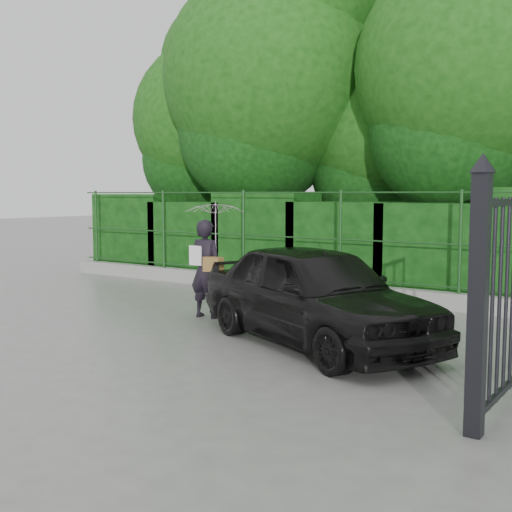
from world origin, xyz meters
The scene contains 8 objects.
ground centered at (0.00, 0.00, 0.00)m, with size 80.00×80.00×0.00m, color gray.
kerb centered at (0.00, 4.50, 0.15)m, with size 14.00×0.25×0.30m, color #9E9E99.
fence centered at (0.22, 4.50, 1.20)m, with size 14.13×0.06×1.80m.
hedge centered at (0.14, 5.50, 1.00)m, with size 14.20×1.20×2.19m.
trees centered at (1.14, 7.74, 4.62)m, with size 17.10×6.15×8.08m.
gate centered at (4.60, -0.72, 1.19)m, with size 0.22×2.33×2.36m.
woman centered at (-0.42, 1.57, 1.26)m, with size 0.95×0.97×1.91m.
car centered at (1.88, 0.90, 0.69)m, with size 1.63×4.04×1.38m, color black.
Camera 1 is at (6.06, -6.53, 2.03)m, focal length 45.00 mm.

